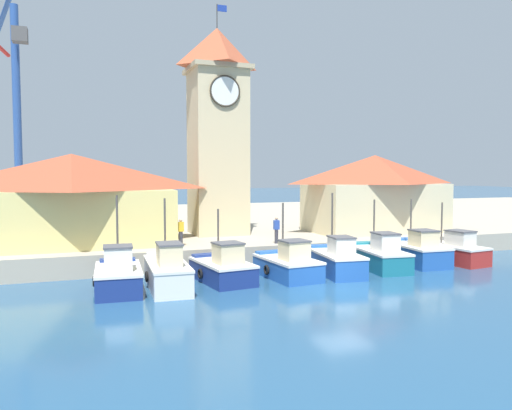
% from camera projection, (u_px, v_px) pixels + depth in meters
% --- Properties ---
extents(ground_plane, '(300.00, 300.00, 0.00)m').
position_uv_depth(ground_plane, '(342.00, 290.00, 23.31)').
color(ground_plane, navy).
extents(quay_wharf, '(120.00, 40.00, 1.21)m').
position_uv_depth(quay_wharf, '(203.00, 223.00, 48.34)').
color(quay_wharf, '#A89E89').
rests_on(quay_wharf, ground).
extents(fishing_boat_far_left, '(2.32, 4.27, 4.44)m').
position_uv_depth(fishing_boat_far_left, '(118.00, 276.00, 22.97)').
color(fishing_boat_far_left, navy).
rests_on(fishing_boat_far_left, ground).
extents(fishing_boat_left_outer, '(2.00, 5.10, 4.26)m').
position_uv_depth(fishing_boat_left_outer, '(167.00, 272.00, 23.65)').
color(fishing_boat_left_outer, silver).
rests_on(fishing_boat_left_outer, ground).
extents(fishing_boat_left_inner, '(2.65, 4.38, 3.65)m').
position_uv_depth(fishing_boat_left_inner, '(223.00, 268.00, 25.10)').
color(fishing_boat_left_inner, navy).
rests_on(fishing_boat_left_inner, ground).
extents(fishing_boat_mid_left, '(2.53, 4.30, 3.90)m').
position_uv_depth(fishing_boat_mid_left, '(288.00, 265.00, 26.04)').
color(fishing_boat_mid_left, '#2356A8').
rests_on(fishing_boat_mid_left, ground).
extents(fishing_boat_center, '(2.36, 4.63, 4.39)m').
position_uv_depth(fishing_boat_center, '(336.00, 260.00, 27.03)').
color(fishing_boat_center, '#2356A8').
rests_on(fishing_boat_center, ground).
extents(fishing_boat_mid_right, '(2.45, 4.87, 3.95)m').
position_uv_depth(fishing_boat_mid_right, '(379.00, 256.00, 28.48)').
color(fishing_boat_mid_right, '#196B7F').
rests_on(fishing_boat_mid_right, ground).
extents(fishing_boat_right_inner, '(2.39, 4.53, 3.89)m').
position_uv_depth(fishing_boat_right_inner, '(416.00, 252.00, 29.89)').
color(fishing_boat_right_inner, '#2356A8').
rests_on(fishing_boat_right_inner, ground).
extents(fishing_boat_right_outer, '(2.47, 5.04, 3.65)m').
position_uv_depth(fishing_boat_right_outer, '(449.00, 251.00, 30.69)').
color(fishing_boat_right_outer, '#AD2823').
rests_on(fishing_boat_right_outer, ground).
extents(clock_tower, '(4.09, 4.09, 15.83)m').
position_uv_depth(clock_tower, '(218.00, 127.00, 34.66)').
color(clock_tower, beige).
rests_on(clock_tower, quay_wharf).
extents(warehouse_left, '(11.79, 7.39, 5.42)m').
position_uv_depth(warehouse_left, '(72.00, 198.00, 29.91)').
color(warehouse_left, '#E5D17A').
rests_on(warehouse_left, quay_wharf).
extents(warehouse_right, '(9.89, 5.88, 5.57)m').
position_uv_depth(warehouse_right, '(375.00, 192.00, 36.50)').
color(warehouse_right, beige).
rests_on(warehouse_right, quay_wharf).
extents(port_crane_near, '(3.98, 9.58, 17.54)m').
position_uv_depth(port_crane_near, '(17.00, 142.00, 36.10)').
color(port_crane_near, navy).
rests_on(port_crane_near, quay_wharf).
extents(dock_worker_near_tower, '(0.34, 0.22, 1.62)m').
position_uv_depth(dock_worker_near_tower, '(276.00, 230.00, 30.21)').
color(dock_worker_near_tower, '#33333D').
rests_on(dock_worker_near_tower, quay_wharf).
extents(dock_worker_along_quay, '(0.34, 0.22, 1.62)m').
position_uv_depth(dock_worker_along_quay, '(181.00, 232.00, 29.19)').
color(dock_worker_along_quay, '#33333D').
rests_on(dock_worker_along_quay, quay_wharf).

